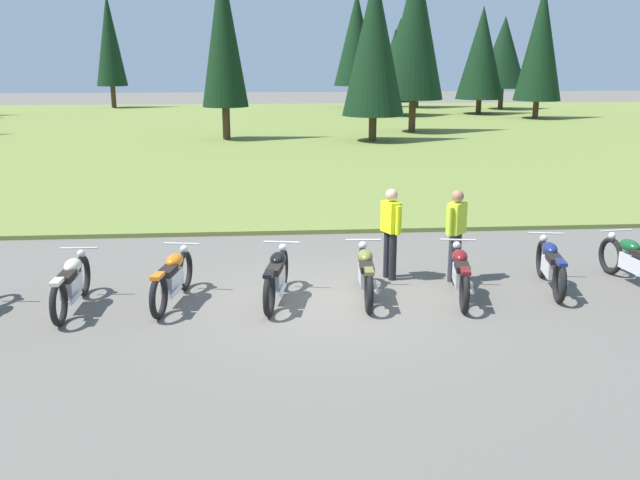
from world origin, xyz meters
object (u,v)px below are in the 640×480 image
(motorcycle_orange, at_px, (173,278))
(motorcycle_navy, at_px, (551,265))
(rider_with_back_turned, at_px, (391,228))
(motorcycle_black, at_px, (277,276))
(motorcycle_olive, at_px, (366,273))
(rider_in_hivis_vest, at_px, (456,230))
(motorcycle_maroon, at_px, (460,273))
(motorcycle_british_green, at_px, (634,261))
(motorcycle_cream, at_px, (71,283))

(motorcycle_orange, height_order, motorcycle_navy, same)
(motorcycle_orange, relative_size, rider_with_back_turned, 1.25)
(motorcycle_black, xyz_separation_m, rider_with_back_turned, (2.09, 1.06, 0.51))
(motorcycle_olive, relative_size, rider_in_hivis_vest, 1.26)
(motorcycle_black, xyz_separation_m, motorcycle_maroon, (3.08, -0.09, 0.00))
(rider_with_back_turned, bearing_deg, motorcycle_british_green, -9.70)
(motorcycle_orange, xyz_separation_m, motorcycle_olive, (3.20, -0.01, 0.00))
(motorcycle_cream, height_order, motorcycle_navy, same)
(motorcycle_cream, bearing_deg, motorcycle_black, 2.26)
(motorcycle_orange, bearing_deg, rider_in_hivis_vest, 9.51)
(motorcycle_navy, distance_m, rider_in_hivis_vest, 1.74)
(motorcycle_cream, distance_m, motorcycle_british_green, 9.64)
(motorcycle_cream, relative_size, rider_with_back_turned, 1.26)
(rider_with_back_turned, bearing_deg, motorcycle_navy, -16.88)
(motorcycle_black, height_order, rider_in_hivis_vest, rider_in_hivis_vest)
(motorcycle_cream, relative_size, motorcycle_maroon, 1.01)
(rider_in_hivis_vest, bearing_deg, rider_with_back_turned, 170.24)
(motorcycle_maroon, bearing_deg, motorcycle_british_green, 7.45)
(motorcycle_orange, distance_m, motorcycle_british_green, 8.05)
(motorcycle_navy, bearing_deg, motorcycle_british_green, 3.29)
(motorcycle_cream, distance_m, rider_with_back_turned, 5.53)
(motorcycle_olive, height_order, motorcycle_british_green, same)
(motorcycle_cream, bearing_deg, rider_in_hivis_vest, 8.66)
(motorcycle_olive, bearing_deg, motorcycle_british_green, 3.59)
(rider_with_back_turned, bearing_deg, rider_in_hivis_vest, -9.76)
(motorcycle_orange, distance_m, motorcycle_black, 1.71)
(motorcycle_cream, relative_size, motorcycle_navy, 1.01)
(motorcycle_black, bearing_deg, motorcycle_british_green, 3.03)
(motorcycle_maroon, height_order, rider_with_back_turned, rider_with_back_turned)
(motorcycle_cream, relative_size, motorcycle_black, 1.01)
(motorcycle_orange, distance_m, rider_in_hivis_vest, 5.04)
(motorcycle_cream, distance_m, rider_in_hivis_vest, 6.62)
(motorcycle_orange, height_order, rider_with_back_turned, rider_with_back_turned)
(motorcycle_olive, bearing_deg, motorcycle_orange, 179.90)
(rider_in_hivis_vest, height_order, rider_with_back_turned, same)
(motorcycle_maroon, xyz_separation_m, motorcycle_british_green, (3.26, 0.43, 0.00))
(motorcycle_orange, bearing_deg, motorcycle_navy, 1.85)
(motorcycle_black, relative_size, motorcycle_maroon, 1.00)
(motorcycle_olive, height_order, rider_in_hivis_vest, rider_in_hivis_vest)
(motorcycle_cream, xyz_separation_m, motorcycle_orange, (1.58, 0.17, 0.00))
(rider_in_hivis_vest, relative_size, rider_with_back_turned, 1.00)
(motorcycle_black, bearing_deg, motorcycle_olive, 1.18)
(motorcycle_british_green, distance_m, rider_in_hivis_vest, 3.19)
(motorcycle_navy, xyz_separation_m, motorcycle_british_green, (1.56, 0.09, 0.00))
(motorcycle_cream, distance_m, motorcycle_navy, 8.08)
(motorcycle_olive, height_order, rider_with_back_turned, rider_with_back_turned)
(motorcycle_olive, relative_size, rider_with_back_turned, 1.26)
(motorcycle_navy, bearing_deg, motorcycle_cream, -177.34)
(motorcycle_black, bearing_deg, rider_in_hivis_vest, 14.95)
(motorcycle_cream, bearing_deg, motorcycle_orange, 5.99)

